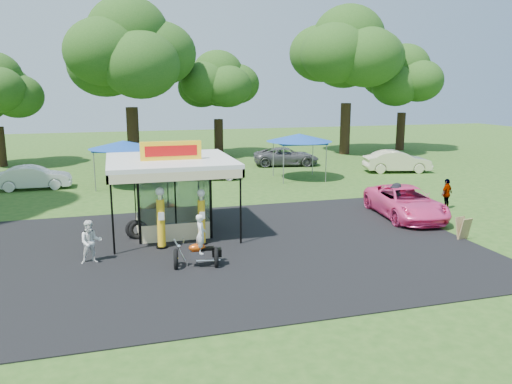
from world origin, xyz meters
TOP-DOWN VIEW (x-y plane):
  - ground at (0.00, 0.00)m, footprint 120.00×120.00m
  - asphalt_apron at (0.00, 2.00)m, footprint 20.00×14.00m
  - gas_station_kiosk at (-2.00, 4.99)m, footprint 5.40×5.40m
  - gas_pump_left at (-2.68, 2.77)m, footprint 0.47×0.47m
  - gas_pump_right at (-1.03, 2.81)m, footprint 0.44×0.44m
  - motorcycle at (-1.57, 0.21)m, footprint 1.79×1.03m
  - spare_tires at (-3.60, 4.41)m, footprint 0.99×0.59m
  - a_frame_sign at (9.90, 0.43)m, footprint 0.57×0.56m
  - kiosk_car at (-2.00, 7.20)m, footprint 2.82×1.13m
  - pink_sedan at (9.59, 4.43)m, footprint 3.27×5.90m
  - spectator_west at (-5.36, 1.74)m, footprint 0.87×0.72m
  - spectator_east_a at (9.23, 4.74)m, footprint 1.29×1.13m
  - spectator_east_b at (12.75, 5.43)m, footprint 1.05×0.76m
  - bg_car_a at (-9.42, 17.32)m, footprint 4.61×1.68m
  - bg_car_b at (-2.04, 18.96)m, footprint 5.85×3.22m
  - bg_car_c at (2.10, 17.62)m, footprint 4.59×2.61m
  - bg_car_d at (9.51, 22.24)m, footprint 5.78×3.44m
  - bg_car_e at (16.63, 16.68)m, footprint 5.33×2.83m
  - tent_west at (-3.76, 16.35)m, footprint 4.39×4.39m
  - tent_east at (8.26, 16.00)m, footprint 4.64×4.64m
  - oak_far_c at (-2.68, 27.32)m, footprint 11.46×11.46m
  - oak_far_d at (5.38, 30.01)m, footprint 8.08×8.08m
  - oak_far_e at (17.48, 27.64)m, footprint 11.52×11.52m
  - oak_far_f at (24.46, 28.93)m, footprint 8.73×8.73m

SIDE VIEW (x-z plane):
  - ground at x=0.00m, z-range 0.00..0.00m
  - asphalt_apron at x=0.00m, z-range 0.00..0.04m
  - spare_tires at x=-3.60m, z-range -0.01..0.83m
  - kiosk_car at x=-2.00m, z-range 0.00..0.96m
  - a_frame_sign at x=9.90m, z-range 0.01..0.97m
  - bg_car_c at x=2.10m, z-range 0.00..1.47m
  - bg_car_d at x=9.51m, z-range 0.00..1.50m
  - bg_car_a at x=-9.42m, z-range 0.00..1.51m
  - pink_sedan at x=9.59m, z-range 0.00..1.56m
  - motorcycle at x=-1.57m, z-range -0.23..1.83m
  - bg_car_b at x=-2.04m, z-range 0.00..1.61m
  - spectator_east_b at x=12.75m, z-range 0.00..1.65m
  - spectator_west at x=-5.36m, z-range 0.00..1.65m
  - bg_car_e at x=16.63m, z-range 0.00..1.67m
  - spectator_east_a at x=9.23m, z-range 0.00..1.73m
  - gas_pump_right at x=-1.03m, z-range -0.05..2.32m
  - gas_pump_left at x=-2.68m, z-range -0.05..2.49m
  - gas_station_kiosk at x=-2.00m, z-range -0.31..3.87m
  - tent_west at x=-3.76m, z-range 1.24..4.31m
  - tent_east at x=8.26m, z-range 1.31..4.56m
  - oak_far_d at x=5.38m, z-range 1.32..10.94m
  - oak_far_f at x=24.46m, z-range 1.49..12.01m
  - oak_far_c at x=-2.68m, z-range 1.82..15.32m
  - oak_far_e at x=17.48m, z-range 1.90..15.61m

